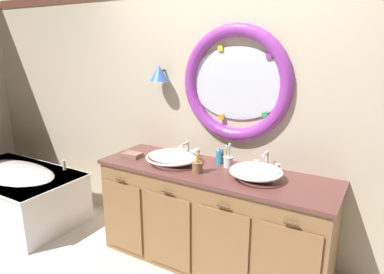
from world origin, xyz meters
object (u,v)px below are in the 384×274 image
(toothbrush_holder_right, at_px, (228,161))
(folded_hand_towel, at_px, (132,155))
(bathtub, at_px, (16,190))
(toothbrush_holder_left, at_px, (198,166))
(soap_dispenser, at_px, (220,156))
(sink_basin_left, at_px, (173,157))
(sink_basin_right, at_px, (256,172))

(toothbrush_holder_right, xyz_separation_m, folded_hand_towel, (-0.87, -0.20, -0.03))
(bathtub, bearing_deg, toothbrush_holder_right, 11.84)
(toothbrush_holder_left, xyz_separation_m, folded_hand_towel, (-0.71, 0.04, -0.04))
(toothbrush_holder_right, relative_size, soap_dispenser, 1.43)
(sink_basin_left, distance_m, sink_basin_right, 0.75)
(sink_basin_right, distance_m, toothbrush_holder_right, 0.33)
(folded_hand_towel, bearing_deg, sink_basin_left, 6.80)
(sink_basin_right, height_order, toothbrush_holder_right, toothbrush_holder_right)
(bathtub, distance_m, sink_basin_left, 1.97)
(toothbrush_holder_left, distance_m, soap_dispenser, 0.30)
(soap_dispenser, bearing_deg, toothbrush_holder_left, -100.50)
(folded_hand_towel, bearing_deg, bathtub, -168.75)
(soap_dispenser, bearing_deg, sink_basin_left, -150.68)
(sink_basin_right, xyz_separation_m, folded_hand_towel, (-1.16, -0.05, -0.05))
(bathtub, distance_m, soap_dispenser, 2.34)
(toothbrush_holder_left, bearing_deg, folded_hand_towel, 176.47)
(toothbrush_holder_left, xyz_separation_m, toothbrush_holder_right, (0.16, 0.24, -0.00))
(sink_basin_left, relative_size, toothbrush_holder_left, 2.23)
(soap_dispenser, bearing_deg, folded_hand_towel, -162.14)
(toothbrush_holder_left, bearing_deg, soap_dispenser, 79.50)
(bathtub, relative_size, soap_dispenser, 10.19)
(toothbrush_holder_right, relative_size, folded_hand_towel, 1.13)
(soap_dispenser, height_order, folded_hand_towel, soap_dispenser)
(toothbrush_holder_left, bearing_deg, sink_basin_right, 11.60)
(sink_basin_right, distance_m, folded_hand_towel, 1.17)
(sink_basin_left, height_order, toothbrush_holder_right, toothbrush_holder_right)
(sink_basin_left, bearing_deg, soap_dispenser, 29.32)
(bathtub, bearing_deg, sink_basin_right, 7.33)
(bathtub, relative_size, toothbrush_holder_left, 7.11)
(bathtub, distance_m, sink_basin_right, 2.69)
(sink_basin_left, xyz_separation_m, sink_basin_right, (0.75, -0.00, 0.01))
(soap_dispenser, bearing_deg, toothbrush_holder_right, -25.37)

